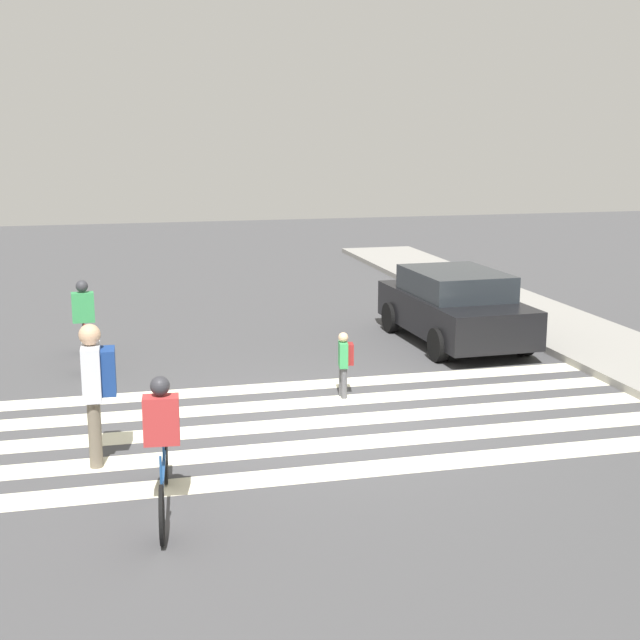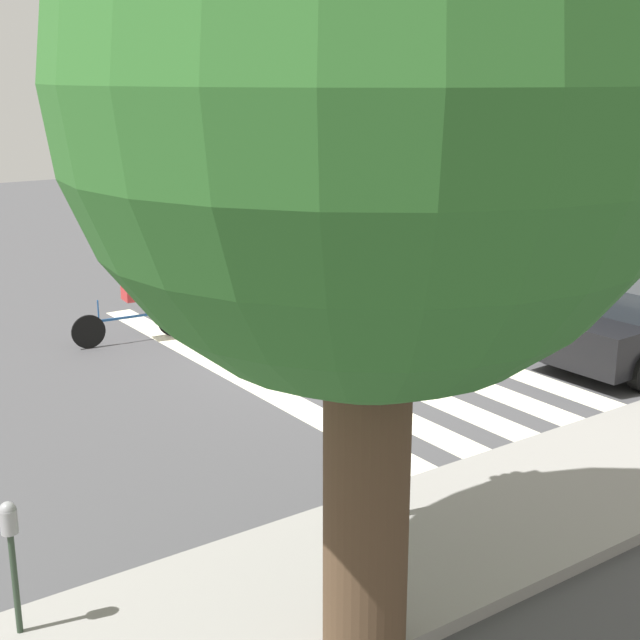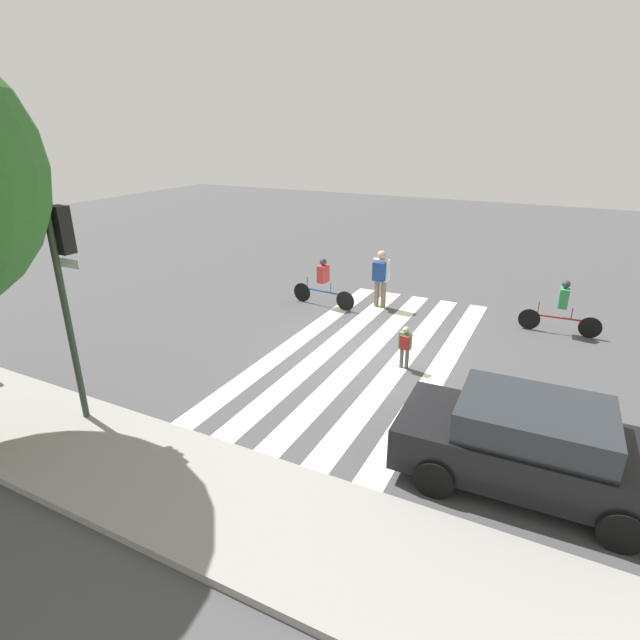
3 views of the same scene
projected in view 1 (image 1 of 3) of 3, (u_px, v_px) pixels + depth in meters
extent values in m
plane|color=#444447|center=(336.00, 421.00, 13.27)|extent=(60.00, 60.00, 0.00)
cube|color=#F2EDCC|center=(307.00, 385.00, 15.13)|extent=(0.54, 10.00, 0.01)
cube|color=#F2EDCC|center=(321.00, 402.00, 14.20)|extent=(0.54, 10.00, 0.01)
cube|color=#F2EDCC|center=(336.00, 421.00, 13.27)|extent=(0.54, 10.00, 0.01)
cube|color=#F2EDCC|center=(355.00, 443.00, 12.34)|extent=(0.54, 10.00, 0.01)
cube|color=#F2EDCC|center=(376.00, 468.00, 11.42)|extent=(0.54, 10.00, 0.01)
cylinder|color=#6B6051|center=(95.00, 429.00, 11.59)|extent=(0.17, 0.17, 0.89)
cylinder|color=#6B6051|center=(95.00, 434.00, 11.37)|extent=(0.17, 0.17, 0.89)
cube|color=silver|center=(92.00, 372.00, 11.31)|extent=(0.52, 0.25, 0.70)
sphere|color=tan|center=(90.00, 335.00, 11.21)|extent=(0.28, 0.28, 0.28)
cube|color=navy|center=(108.00, 371.00, 11.37)|extent=(0.39, 0.19, 0.59)
cylinder|color=#4C4C51|center=(342.00, 381.00, 14.47)|extent=(0.10, 0.10, 0.51)
cylinder|color=#4C4C51|center=(344.00, 383.00, 14.34)|extent=(0.10, 0.10, 0.51)
cube|color=#338C4C|center=(343.00, 354.00, 14.31)|extent=(0.32, 0.18, 0.41)
sphere|color=tan|center=(343.00, 337.00, 14.25)|extent=(0.16, 0.16, 0.16)
cube|color=maroon|center=(350.00, 354.00, 14.35)|extent=(0.24, 0.14, 0.34)
cylinder|color=black|center=(162.00, 515.00, 9.28)|extent=(0.63, 0.10, 0.63)
cylinder|color=black|center=(166.00, 458.00, 10.89)|extent=(0.63, 0.10, 0.63)
cube|color=#1E4C8C|center=(163.00, 470.00, 10.05)|extent=(1.41, 0.17, 0.04)
cylinder|color=#1E4C8C|center=(163.00, 448.00, 10.30)|extent=(0.03, 0.03, 0.32)
cylinder|color=#1E4C8C|center=(161.00, 474.00, 9.41)|extent=(0.03, 0.03, 0.40)
cube|color=#B73333|center=(161.00, 420.00, 9.92)|extent=(0.28, 0.42, 0.55)
sphere|color=#333338|center=(160.00, 386.00, 9.84)|extent=(0.22, 0.22, 0.22)
cylinder|color=black|center=(87.00, 358.00, 15.76)|extent=(0.60, 0.06, 0.60)
cylinder|color=black|center=(84.00, 338.00, 17.24)|extent=(0.60, 0.06, 0.60)
cube|color=maroon|center=(85.00, 339.00, 16.47)|extent=(1.34, 0.09, 0.04)
cylinder|color=maroon|center=(84.00, 327.00, 16.69)|extent=(0.03, 0.03, 0.32)
cylinder|color=maroon|center=(85.00, 335.00, 15.87)|extent=(0.03, 0.03, 0.40)
cube|color=#338C4C|center=(83.00, 307.00, 16.34)|extent=(0.25, 0.41, 0.55)
sphere|color=#333338|center=(82.00, 286.00, 16.26)|extent=(0.22, 0.22, 0.22)
cube|color=black|center=(454.00, 313.00, 18.00)|extent=(4.21, 1.94, 0.73)
cube|color=#23282D|center=(455.00, 283.00, 17.87)|extent=(2.34, 1.74, 0.50)
cylinder|color=black|center=(524.00, 339.00, 17.08)|extent=(0.65, 0.22, 0.64)
cylinder|color=black|center=(438.00, 345.00, 16.61)|extent=(0.65, 0.22, 0.64)
cylinder|color=black|center=(467.00, 313.00, 19.51)|extent=(0.65, 0.22, 0.64)
cylinder|color=black|center=(391.00, 317.00, 19.04)|extent=(0.65, 0.22, 0.64)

